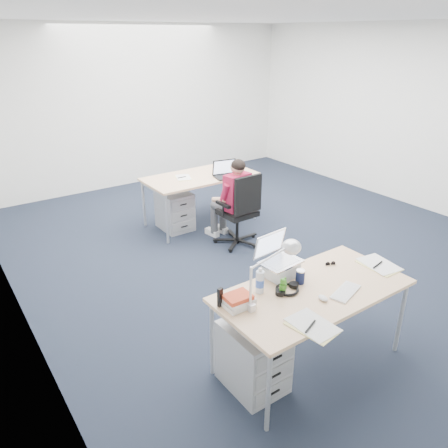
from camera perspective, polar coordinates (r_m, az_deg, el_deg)
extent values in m
plane|color=#19202D|center=(5.89, 5.20, -2.78)|extent=(7.00, 7.00, 0.00)
cube|color=white|center=(8.34, -10.53, 14.90)|extent=(6.00, 0.02, 2.80)
cube|color=white|center=(7.69, 23.51, 12.67)|extent=(0.02, 7.00, 2.80)
cube|color=white|center=(5.29, 6.43, 25.55)|extent=(6.00, 7.00, 0.01)
cube|color=#DAAB7E|center=(3.62, 11.60, -8.51)|extent=(1.60, 0.80, 0.03)
cylinder|color=#B7BABC|center=(3.22, 5.83, -21.03)|extent=(0.04, 0.04, 0.70)
cylinder|color=#B7BABC|center=(4.16, 22.09, -11.26)|extent=(0.04, 0.04, 0.70)
cylinder|color=#B7BABC|center=(3.64, -1.56, -14.75)|extent=(0.04, 0.04, 0.70)
cylinder|color=#B7BABC|center=(4.49, 14.74, -7.45)|extent=(0.04, 0.04, 0.70)
cube|color=#DAAB7E|center=(6.34, -3.14, 6.21)|extent=(1.60, 0.80, 0.03)
cylinder|color=#B7BABC|center=(5.84, -7.47, 0.63)|extent=(0.04, 0.04, 0.70)
cylinder|color=#B7BABC|center=(6.60, 4.08, 3.55)|extent=(0.04, 0.04, 0.70)
cylinder|color=#B7BABC|center=(6.42, -10.42, 2.62)|extent=(0.04, 0.04, 0.70)
cylinder|color=#B7BABC|center=(7.13, 0.55, 5.14)|extent=(0.04, 0.04, 0.70)
cylinder|color=black|center=(5.84, 1.73, -0.32)|extent=(0.04, 0.04, 0.39)
cube|color=black|center=(5.76, 1.75, 1.53)|extent=(0.43, 0.43, 0.07)
cube|color=black|center=(5.50, 3.15, 3.84)|extent=(0.41, 0.06, 0.48)
cube|color=#A21738|center=(5.67, 1.74, 4.22)|extent=(0.37, 0.23, 0.48)
sphere|color=tan|center=(5.57, 1.78, 7.44)|extent=(0.18, 0.18, 0.18)
cube|color=#A9ABAF|center=(3.60, 3.84, -16.92)|extent=(0.40, 0.50, 0.55)
cube|color=#A9ABAF|center=(6.32, -6.46, 1.77)|extent=(0.40, 0.50, 0.55)
cube|color=white|center=(3.62, 15.60, -8.52)|extent=(0.34, 0.22, 0.02)
ellipsoid|color=white|center=(3.48, 12.80, -9.43)|extent=(0.07, 0.10, 0.03)
cylinder|color=#131A3C|center=(3.64, 9.92, -6.78)|extent=(0.09, 0.09, 0.12)
cylinder|color=silver|center=(3.45, 4.71, -7.34)|extent=(0.08, 0.08, 0.22)
cube|color=silver|center=(3.31, 1.90, -9.98)|extent=(0.24, 0.20, 0.10)
cube|color=black|center=(3.29, -0.51, -9.54)|extent=(0.05, 0.04, 0.15)
cube|color=#F5EA8E|center=(3.18, 11.50, -12.99)|extent=(0.26, 0.36, 0.01)
cube|color=#F5EA8E|center=(4.10, 19.60, -5.10)|extent=(0.27, 0.37, 0.01)
cylinder|color=white|center=(6.69, -0.50, 7.78)|extent=(0.08, 0.08, 0.11)
cube|color=white|center=(6.25, -5.37, 6.04)|extent=(0.27, 0.32, 0.01)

